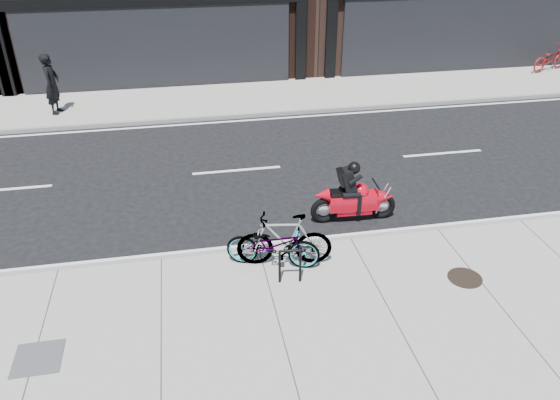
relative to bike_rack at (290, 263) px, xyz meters
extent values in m
plane|color=black|center=(-0.42, 3.19, -0.56)|extent=(120.00, 120.00, 0.00)
cube|color=gray|center=(-0.42, -1.81, -0.50)|extent=(60.00, 6.00, 0.13)
cube|color=gray|center=(-0.42, 10.94, -0.50)|extent=(60.00, 3.50, 0.13)
cylinder|color=black|center=(-0.19, 0.02, -0.08)|extent=(0.05, 0.05, 0.71)
cylinder|color=black|center=(0.19, -0.02, -0.08)|extent=(0.05, 0.05, 0.71)
cylinder|color=black|center=(0.00, 0.00, 0.28)|extent=(0.39, 0.09, 0.05)
imported|color=gray|center=(-0.22, 0.59, 0.06)|extent=(1.96, 1.19, 0.97)
imported|color=gray|center=(0.01, 0.59, 0.13)|extent=(1.94, 0.82, 1.13)
torus|color=black|center=(2.60, 2.11, -0.25)|extent=(0.64, 0.16, 0.63)
torus|color=black|center=(1.24, 2.17, -0.25)|extent=(0.64, 0.16, 0.63)
cube|color=#BC0817|center=(1.91, 2.14, -0.06)|extent=(1.16, 0.42, 0.36)
cone|color=#BC0817|center=(2.63, 2.11, -0.01)|extent=(0.45, 0.44, 0.42)
sphere|color=#BC0817|center=(2.05, 2.14, 0.19)|extent=(0.38, 0.38, 0.38)
cube|color=black|center=(1.62, 2.16, 0.17)|extent=(0.54, 0.29, 0.11)
cylinder|color=silver|center=(1.39, 2.34, -0.27)|extent=(0.53, 0.11, 0.09)
cube|color=black|center=(1.75, 2.15, 0.49)|extent=(0.39, 0.36, 0.56)
cube|color=black|center=(1.60, 2.16, 0.57)|extent=(0.24, 0.30, 0.39)
sphere|color=black|center=(1.87, 2.14, 0.78)|extent=(0.28, 0.28, 0.28)
imported|color=black|center=(-5.86, 10.41, 0.56)|extent=(0.60, 0.80, 1.98)
imported|color=maroon|center=(13.38, 11.85, 0.08)|extent=(2.04, 1.28, 1.01)
cylinder|color=black|center=(3.34, -0.53, -0.42)|extent=(0.85, 0.85, 0.02)
cube|color=#49494C|center=(-4.35, -1.20, -0.42)|extent=(0.76, 0.76, 0.02)
camera|label=1|loc=(-1.72, -8.12, 6.06)|focal=35.00mm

